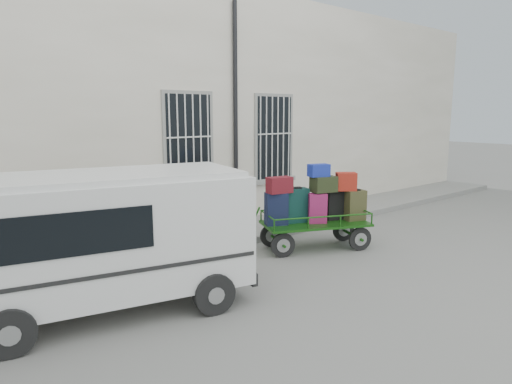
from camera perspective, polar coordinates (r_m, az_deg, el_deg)
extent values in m
plane|color=slate|center=(9.23, 3.95, -8.61)|extent=(80.00, 80.00, 0.00)
cube|color=beige|center=(13.27, -12.80, 9.97)|extent=(24.00, 5.00, 6.00)
cylinder|color=black|center=(11.59, -2.57, 9.26)|extent=(0.11, 0.11, 5.60)
cube|color=black|center=(10.90, -8.43, 6.24)|extent=(1.20, 0.08, 2.20)
cube|color=gray|center=(11.01, -8.22, 0.20)|extent=(1.45, 0.22, 0.12)
cube|color=black|center=(12.52, 2.24, 6.79)|extent=(1.20, 0.08, 2.20)
cube|color=gray|center=(12.62, 2.26, 1.52)|extent=(1.45, 0.22, 0.12)
cube|color=gray|center=(10.83, -4.15, -5.39)|extent=(24.00, 1.70, 0.15)
cylinder|color=black|center=(9.38, 3.38, -6.66)|extent=(0.49, 0.27, 0.51)
cylinder|color=gray|center=(9.38, 3.38, -6.66)|extent=(0.30, 0.20, 0.28)
cylinder|color=black|center=(10.09, 1.93, -5.45)|extent=(0.49, 0.27, 0.51)
cylinder|color=gray|center=(10.09, 1.93, -5.45)|extent=(0.30, 0.20, 0.28)
cylinder|color=black|center=(10.06, 12.86, -5.74)|extent=(0.49, 0.27, 0.51)
cylinder|color=gray|center=(10.06, 12.86, -5.74)|extent=(0.30, 0.20, 0.28)
cylinder|color=black|center=(10.73, 10.88, -4.69)|extent=(0.49, 0.27, 0.51)
cylinder|color=gray|center=(10.73, 10.88, -4.69)|extent=(0.30, 0.20, 0.28)
cube|color=#184F12|center=(9.95, 7.43, -3.91)|extent=(2.48, 1.86, 0.05)
cylinder|color=#184F12|center=(9.47, -0.30, -3.58)|extent=(0.29, 0.16, 0.58)
cube|color=black|center=(9.60, 2.54, -2.11)|extent=(0.53, 0.45, 0.68)
cube|color=black|center=(9.53, 2.56, -0.01)|extent=(0.22, 0.20, 0.03)
cube|color=#0C2B2C|center=(9.85, 5.09, -1.66)|extent=(0.55, 0.42, 0.74)
cube|color=black|center=(9.78, 5.12, 0.54)|extent=(0.23, 0.20, 0.03)
cube|color=maroon|center=(9.85, 7.66, -2.01)|extent=(0.46, 0.42, 0.64)
cube|color=black|center=(9.79, 7.70, -0.10)|extent=(0.19, 0.18, 0.03)
cube|color=black|center=(10.22, 9.72, -1.59)|extent=(0.43, 0.36, 0.65)
cube|color=black|center=(10.15, 9.77, 0.31)|extent=(0.18, 0.17, 0.03)
cube|color=#31341A|center=(10.23, 12.30, -1.63)|extent=(0.49, 0.37, 0.66)
cube|color=black|center=(10.17, 12.37, 0.28)|extent=(0.21, 0.18, 0.03)
cube|color=#59111F|center=(9.50, 2.95, 0.88)|extent=(0.57, 0.38, 0.33)
cube|color=black|center=(9.89, 8.45, 0.98)|extent=(0.59, 0.46, 0.33)
cube|color=maroon|center=(10.11, 11.19, 1.30)|extent=(0.51, 0.49, 0.39)
cube|color=navy|center=(9.83, 7.85, 2.70)|extent=(0.49, 0.37, 0.26)
cube|color=silver|center=(7.05, -18.06, -5.04)|extent=(4.29, 2.58, 1.64)
cube|color=silver|center=(6.88, -18.44, 1.87)|extent=(4.08, 2.40, 0.09)
cube|color=black|center=(6.08, -21.98, -4.96)|extent=(1.96, 0.48, 0.56)
cube|color=black|center=(7.54, -2.91, -1.47)|extent=(0.32, 1.25, 0.50)
cube|color=black|center=(7.81, -2.91, -9.03)|extent=(0.46, 1.66, 0.20)
cube|color=white|center=(7.76, -2.67, -7.53)|extent=(0.11, 0.38, 0.11)
cylinder|color=black|center=(6.47, -28.42, -15.17)|extent=(0.65, 0.33, 0.62)
cylinder|color=black|center=(8.03, -28.20, -10.31)|extent=(0.65, 0.33, 0.62)
cylinder|color=black|center=(6.87, -5.30, -12.51)|extent=(0.65, 0.33, 0.62)
cylinder|color=black|center=(8.35, -9.62, -8.48)|extent=(0.65, 0.33, 0.62)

